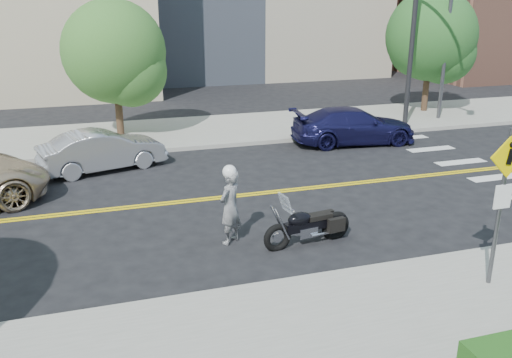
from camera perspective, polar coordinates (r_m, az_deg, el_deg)
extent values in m
plane|color=black|center=(14.92, -5.62, -2.17)|extent=(120.00, 120.00, 0.00)
cube|color=#9E9B91|center=(21.99, -9.64, 4.73)|extent=(60.00, 5.00, 0.15)
cylinder|color=#4C4C51|center=(24.99, 19.60, 15.08)|extent=(0.16, 0.16, 8.00)
cylinder|color=black|center=(23.48, 16.13, 14.01)|extent=(0.20, 0.20, 7.00)
cylinder|color=#4C4C51|center=(10.74, 24.27, -2.90)|extent=(0.08, 0.08, 3.00)
cube|color=#F9D800|center=(10.42, 25.11, 2.17)|extent=(0.78, 0.03, 0.78)
cube|color=white|center=(10.64, 24.55, -1.70)|extent=(0.35, 0.03, 0.45)
imported|color=silver|center=(12.04, -2.75, -2.94)|extent=(0.75, 0.72, 1.72)
sphere|color=white|center=(11.76, -2.81, 0.76)|extent=(0.31, 0.31, 0.31)
imported|color=#9C9DA4|center=(17.88, -15.83, 2.92)|extent=(4.12, 2.39, 1.28)
imported|color=#181747|center=(20.70, 10.23, 5.54)|extent=(4.82, 2.32, 1.35)
cylinder|color=#382619|center=(21.44, -14.45, 9.67)|extent=(0.28, 0.28, 4.26)
sphere|color=#326A21|center=(21.29, -14.71, 12.84)|extent=(3.84, 3.84, 3.84)
cylinder|color=#382619|center=(26.66, 17.68, 11.43)|extent=(0.28, 0.28, 4.60)
sphere|color=#1F551B|center=(26.55, 17.96, 14.18)|extent=(4.06, 4.06, 4.06)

